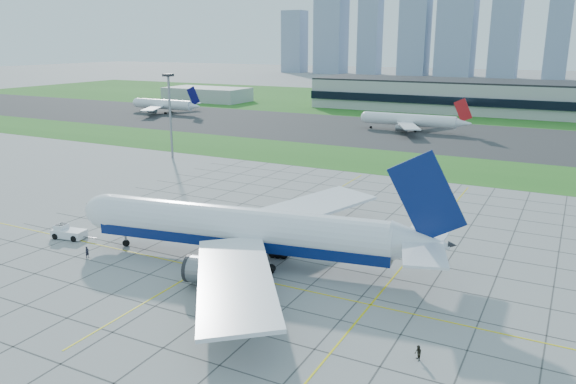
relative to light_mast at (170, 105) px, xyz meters
The scene contains 14 objects.
ground 96.89m from the light_mast, 42.88° to the right, with size 1400.00×1400.00×0.00m, color #9E9E99.
grass_median 76.07m from the light_mast, 19.65° to the left, with size 700.00×35.00×0.04m, color #26621C.
asphalt_taxiway 107.52m from the light_mast, 48.81° to the left, with size 700.00×75.00×0.04m, color #383838.
grass_far 203.13m from the light_mast, 69.78° to the left, with size 700.00×145.00×0.04m, color #26621C.
apron_markings 90.15m from the light_mast, 37.43° to the right, with size 120.00×130.00×0.03m.
service_block 171.09m from the light_mast, 121.83° to the left, with size 50.00×25.00×8.00m, color #B7B7B2.
light_mast is the anchor object (origin of this frame).
city_skyline 461.11m from the light_mast, 82.33° to the left, with size 523.00×32.40×160.00m.
airliner 89.61m from the light_mast, 43.82° to the right, with size 64.38×64.73×20.37m.
pushback_tug 74.67m from the light_mast, 66.19° to the right, with size 9.09×3.95×2.50m.
crew_near 84.16m from the light_mast, 60.94° to the right, with size 0.71×0.47×1.95m, color black.
crew_far 125.53m from the light_mast, 38.59° to the right, with size 0.89×0.69×1.83m, color black.
distant_jet_0 114.01m from the light_mast, 130.69° to the left, with size 39.18×42.66×14.08m.
distant_jet_1 101.08m from the light_mast, 59.58° to the left, with size 42.31×42.66×14.08m.
Camera 1 is at (40.38, -69.61, 35.05)m, focal length 35.00 mm.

